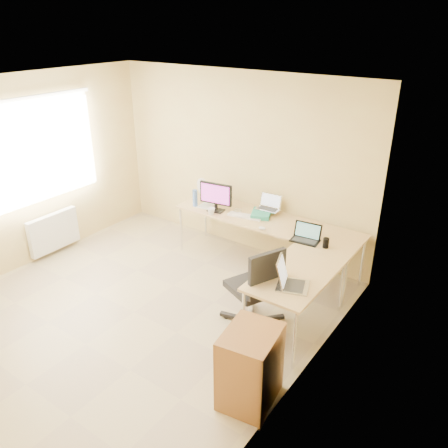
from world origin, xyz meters
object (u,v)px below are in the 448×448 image
Objects in this scene: desk_return at (295,300)px; desk_fan at (204,190)px; desk_main at (265,243)px; laptop_center at (268,203)px; water_bottle at (195,198)px; office_chair at (253,287)px; laptop_black at (306,233)px; cabinet at (250,368)px; laptop_return at (294,276)px; monitor at (216,197)px; keyboard at (245,216)px; mug at (211,211)px.

desk_fan is (-2.10, 1.09, 0.52)m from desk_return.
laptop_center is at bearing 115.22° from desk_main.
water_bottle is 1.99m from office_chair.
desk_return is at bearing -75.52° from laptop_black.
laptop_center is at bearing 108.52° from cabinet.
desk_return is at bearing 52.26° from office_chair.
laptop_center is 1.89m from laptop_return.
monitor reaches higher than desk_main.
cabinet is (0.41, -1.90, -0.48)m from laptop_black.
keyboard is 0.46× the size of office_chair.
laptop_center is 0.30× the size of office_chair.
laptop_center reaches higher than desk_main.
monitor is 4.57× the size of mug.
water_bottle is (-2.07, 0.82, 0.49)m from desk_return.
keyboard is at bearing 163.35° from laptop_black.
water_bottle is 2.43m from laptop_return.
laptop_return is 0.48× the size of cabinet.
mug is 0.43× the size of water_bottle.
laptop_center is (0.64, 0.35, -0.05)m from monitor.
monitor reaches higher than laptop_black.
laptop_center is 2.73m from cabinet.
desk_return is 5.30× the size of water_bottle.
mug is at bearing -88.35° from monitor.
laptop_center is at bearing 19.12° from laptop_return.
desk_fan is 3.24m from cabinet.
office_chair is at bearing -65.66° from desk_main.
mug is 0.57m from desk_fan.
laptop_black is (-0.26, 0.72, 0.47)m from desk_return.
monitor is 1.98× the size of water_bottle.
laptop_return reaches higher than keyboard.
desk_main is 2.04× the size of desk_return.
mug is 0.34× the size of desk_fan.
water_bottle is at bearing 129.30° from cabinet.
desk_fan is at bearing 152.64° from desk_return.
laptop_black reaches higher than keyboard.
desk_main is 1.74m from laptop_return.
monitor is 1.29× the size of laptop_return.
mug is at bearing -17.45° from water_bottle.
water_bottle is at bearing 158.32° from desk_return.
monitor reaches higher than desk_fan.
keyboard is at bearing 115.47° from cabinet.
laptop_center is 3.01× the size of mug.
laptop_return is at bearing -72.37° from desk_return.
laptop_return is 0.63m from office_chair.
office_chair reaches higher than keyboard.
desk_main is 8.27× the size of laptop_center.
keyboard is at bearing 149.97° from office_chair.
laptop_black reaches higher than mug.
desk_fan reaches higher than keyboard.
laptop_return is (1.78, -0.99, 0.08)m from mug.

